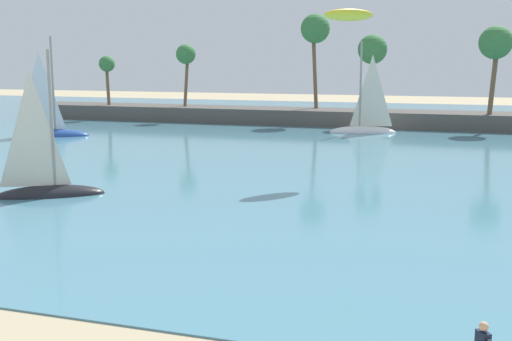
{
  "coord_description": "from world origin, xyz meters",
  "views": [
    {
      "loc": [
        8.61,
        -4.83,
        7.21
      ],
      "look_at": [
        2.79,
        13.25,
        3.9
      ],
      "focal_mm": 44.22,
      "sensor_mm": 36.0,
      "label": 1
    }
  ],
  "objects_px": {
    "sailboat_mid_bay": "(50,127)",
    "kite_aloft_low_near_shore": "(349,15)",
    "sailboat_near_shore": "(47,182)",
    "sailboat_toward_headland": "(364,124)"
  },
  "relations": [
    {
      "from": "sailboat_mid_bay",
      "to": "kite_aloft_low_near_shore",
      "type": "xyz_separation_m",
      "value": [
        30.52,
        -11.49,
        9.02
      ]
    },
    {
      "from": "sailboat_near_shore",
      "to": "kite_aloft_low_near_shore",
      "type": "relative_size",
      "value": 2.18
    },
    {
      "from": "sailboat_near_shore",
      "to": "sailboat_mid_bay",
      "type": "xyz_separation_m",
      "value": [
        -16.47,
        23.15,
        0.16
      ]
    },
    {
      "from": "sailboat_near_shore",
      "to": "kite_aloft_low_near_shore",
      "type": "distance_m",
      "value": 20.44
    },
    {
      "from": "sailboat_near_shore",
      "to": "sailboat_mid_bay",
      "type": "distance_m",
      "value": 28.41
    },
    {
      "from": "sailboat_toward_headland",
      "to": "kite_aloft_low_near_shore",
      "type": "bearing_deg",
      "value": -84.65
    },
    {
      "from": "sailboat_toward_headland",
      "to": "kite_aloft_low_near_shore",
      "type": "distance_m",
      "value": 25.64
    },
    {
      "from": "sailboat_mid_bay",
      "to": "sailboat_toward_headland",
      "type": "height_order",
      "value": "sailboat_mid_bay"
    },
    {
      "from": "sailboat_mid_bay",
      "to": "sailboat_toward_headland",
      "type": "xyz_separation_m",
      "value": [
        28.29,
        12.39,
        -0.04
      ]
    },
    {
      "from": "kite_aloft_low_near_shore",
      "to": "sailboat_near_shore",
      "type": "bearing_deg",
      "value": 169.47
    }
  ]
}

